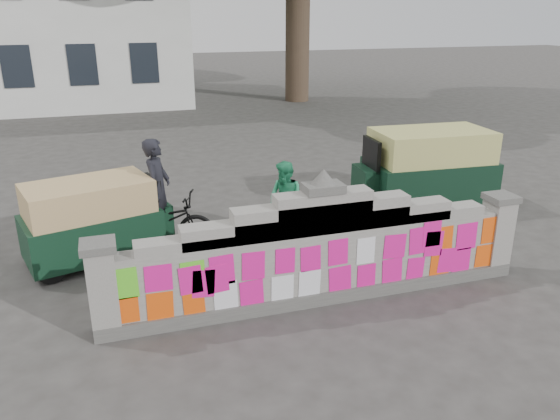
{
  "coord_description": "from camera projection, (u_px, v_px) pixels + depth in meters",
  "views": [
    {
      "loc": [
        -2.76,
        -6.63,
        4.05
      ],
      "look_at": [
        -0.31,
        1.0,
        1.1
      ],
      "focal_mm": 35.0,
      "sensor_mm": 36.0,
      "label": 1
    }
  ],
  "objects": [
    {
      "name": "cyclist_bike",
      "position": [
        160.0,
        221.0,
        9.67
      ],
      "size": [
        2.09,
        1.39,
        1.04
      ],
      "primitive_type": "imported",
      "rotation": [
        0.0,
        0.0,
        1.18
      ],
      "color": "black",
      "rests_on": "ground"
    },
    {
      "name": "rickshaw_right",
      "position": [
        426.0,
        168.0,
        11.64
      ],
      "size": [
        3.09,
        1.57,
        1.69
      ],
      "rotation": [
        0.0,
        0.0,
        3.08
      ],
      "color": "black",
      "rests_on": "ground"
    },
    {
      "name": "rickshaw_left",
      "position": [
        95.0,
        220.0,
        9.19
      ],
      "size": [
        2.6,
        1.71,
        1.39
      ],
      "rotation": [
        0.0,
        0.0,
        0.28
      ],
      "color": "#10301E",
      "rests_on": "ground"
    },
    {
      "name": "cyclist_rider",
      "position": [
        159.0,
        202.0,
        9.55
      ],
      "size": [
        0.64,
        0.76,
        1.76
      ],
      "primitive_type": "imported",
      "rotation": [
        0.0,
        0.0,
        1.18
      ],
      "color": "black",
      "rests_on": "ground"
    },
    {
      "name": "parapet_wall",
      "position": [
        322.0,
        253.0,
        7.85
      ],
      "size": [
        6.48,
        0.44,
        2.01
      ],
      "color": "#4C4C49",
      "rests_on": "ground"
    },
    {
      "name": "pedestrian",
      "position": [
        286.0,
        201.0,
        10.04
      ],
      "size": [
        0.83,
        0.9,
        1.47
      ],
      "primitive_type": "imported",
      "rotation": [
        0.0,
        0.0,
        -1.08
      ],
      "color": "#2A9D68",
      "rests_on": "ground"
    },
    {
      "name": "ground",
      "position": [
        320.0,
        299.0,
        8.11
      ],
      "size": [
        100.0,
        100.0,
        0.0
      ],
      "primitive_type": "plane",
      "color": "#383533",
      "rests_on": "ground"
    }
  ]
}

